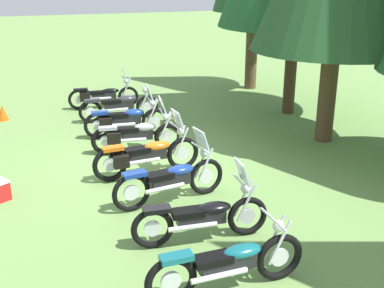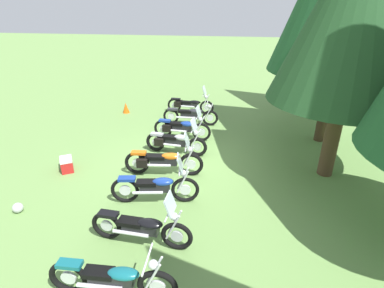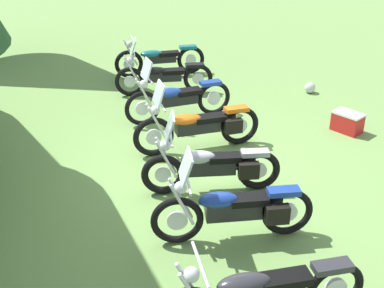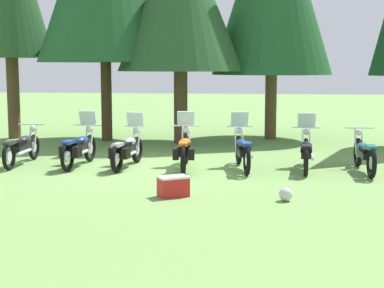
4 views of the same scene
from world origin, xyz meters
name	(u,v)px [view 2 (image 2 of 4)]	position (x,y,z in m)	size (l,w,h in m)	color
ground_plane	(173,164)	(0.00, 0.00, 0.00)	(80.00, 80.00, 0.00)	#6B934C
motorcycle_0	(190,104)	(-5.06, -0.24, 0.44)	(0.72, 2.24, 1.34)	black
motorcycle_1	(191,115)	(-3.58, 0.05, 0.46)	(0.71, 2.39, 1.00)	black
motorcycle_2	(181,127)	(-2.03, -0.08, 0.48)	(0.76, 2.25, 1.37)	black
motorcycle_3	(175,141)	(-0.79, -0.07, 0.46)	(0.67, 2.22, 1.35)	black
motorcycle_4	(163,160)	(0.68, -0.15, 0.49)	(0.78, 2.41, 1.39)	black
motorcycle_5	(156,186)	(2.09, 0.01, 0.49)	(0.72, 2.31, 1.38)	black
motorcycle_6	(142,227)	(3.63, 0.10, 0.46)	(0.70, 2.32, 1.36)	black
motorcycle_7	(113,279)	(5.00, -0.01, 0.45)	(0.71, 2.37, 1.02)	black
pine_tree_2	(361,4)	(-0.14, 4.80, 4.81)	(4.08, 4.08, 7.30)	#4C3823
picnic_cooler	(67,164)	(0.87, -3.23, 0.20)	(0.67, 0.60, 0.40)	red
traffic_cone	(126,108)	(-4.65, -3.27, 0.24)	(0.32, 0.32, 0.48)	#EA590F
dropped_helmet	(18,208)	(3.04, -3.36, 0.13)	(0.26, 0.26, 0.26)	silver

